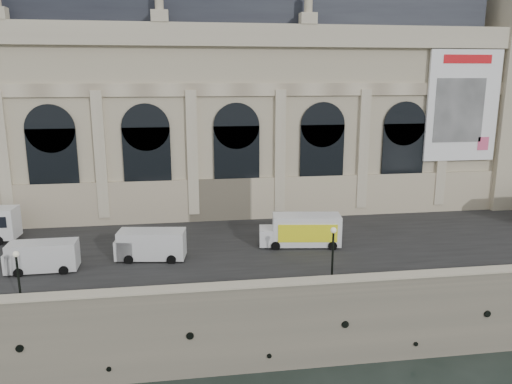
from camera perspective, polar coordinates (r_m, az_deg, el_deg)
The scene contains 10 objects.
ground at distance 42.03m, azimuth 7.20°, elevation -19.28°, with size 260.00×260.00×0.00m, color black.
quay at distance 72.47m, azimuth -0.14°, elevation -2.48°, with size 160.00×70.00×6.00m, color gray.
street at distance 51.80m, azimuth 3.24°, elevation -5.40°, with size 160.00×24.00×0.06m, color #2D2D2D.
parapet at distance 39.43m, azimuth 7.24°, elevation -10.67°, with size 160.00×1.40×1.21m.
museum at distance 65.14m, azimuth -4.91°, elevation 10.64°, with size 69.00×18.70×29.10m.
van_b at distance 46.97m, azimuth -23.56°, elevation -6.80°, with size 5.90×2.49×2.62m.
van_c at distance 46.85m, azimuth -12.26°, elevation -5.92°, with size 6.49×3.24×2.77m.
box_truck at distance 49.50m, azimuth 5.25°, elevation -4.41°, with size 8.19×3.70×3.19m.
lamp_left at distance 40.38m, azimuth -25.49°, elevation -9.00°, with size 0.44×0.44×4.27m.
lamp_right at distance 41.03m, azimuth 8.75°, elevation -7.17°, with size 0.48×0.48×4.69m.
Camera 1 is at (-10.10, -34.09, 22.41)m, focal length 35.00 mm.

